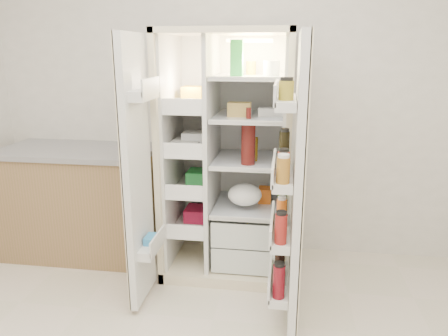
# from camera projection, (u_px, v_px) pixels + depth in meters

# --- Properties ---
(wall_back) EXTENTS (4.00, 0.02, 2.70)m
(wall_back) POSITION_uv_depth(u_px,v_px,m) (236.00, 90.00, 3.39)
(wall_back) COLOR silver
(wall_back) RESTS_ON floor
(refrigerator) EXTENTS (0.92, 0.70, 1.80)m
(refrigerator) POSITION_uv_depth(u_px,v_px,m) (231.00, 175.00, 3.22)
(refrigerator) COLOR beige
(refrigerator) RESTS_ON floor
(freezer_door) EXTENTS (0.15, 0.40, 1.72)m
(freezer_door) POSITION_uv_depth(u_px,v_px,m) (138.00, 175.00, 2.68)
(freezer_door) COLOR silver
(freezer_door) RESTS_ON floor
(fridge_door) EXTENTS (0.17, 0.58, 1.72)m
(fridge_door) POSITION_uv_depth(u_px,v_px,m) (294.00, 190.00, 2.46)
(fridge_door) COLOR silver
(fridge_door) RESTS_ON floor
(kitchen_counter) EXTENTS (1.24, 0.66, 0.90)m
(kitchen_counter) POSITION_uv_depth(u_px,v_px,m) (82.00, 201.00, 3.51)
(kitchen_counter) COLOR #8A6545
(kitchen_counter) RESTS_ON floor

